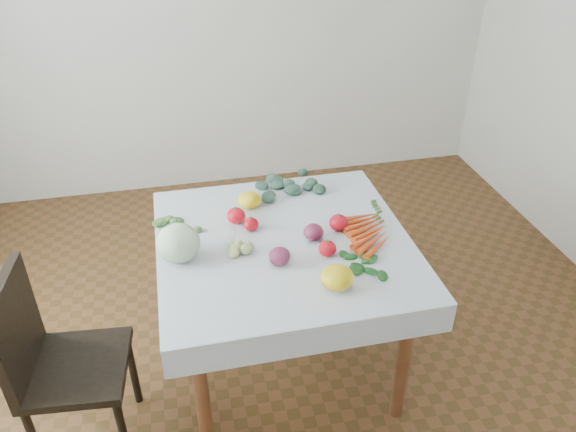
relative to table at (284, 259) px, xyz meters
name	(u,v)px	position (x,y,z in m)	size (l,w,h in m)	color
ground	(285,359)	(0.00, 0.00, -0.65)	(4.00, 4.00, 0.00)	brown
back_wall	(222,6)	(0.00, 2.00, 0.70)	(4.00, 0.04, 2.70)	beige
table	(284,259)	(0.00, 0.00, 0.00)	(1.00, 1.00, 0.75)	brown
tablecloth	(284,241)	(0.00, 0.00, 0.10)	(1.12, 1.12, 0.01)	white
chair	(52,356)	(-1.01, -0.25, -0.14)	(0.44, 0.44, 0.90)	black
cabbage	(178,243)	(-0.46, -0.04, 0.19)	(0.18, 0.18, 0.17)	beige
tomato_a	(251,224)	(-0.13, 0.12, 0.13)	(0.07, 0.07, 0.06)	red
tomato_b	(339,223)	(0.26, 0.03, 0.14)	(0.09, 0.09, 0.08)	red
tomato_c	(236,216)	(-0.19, 0.19, 0.14)	(0.09, 0.09, 0.08)	red
tomato_d	(327,248)	(0.16, -0.15, 0.14)	(0.08, 0.08, 0.07)	red
heirloom_back	(250,200)	(-0.10, 0.32, 0.14)	(0.11, 0.11, 0.08)	yellow
heirloom_front	(337,277)	(0.14, -0.36, 0.15)	(0.13, 0.13, 0.09)	yellow
onion_a	(280,256)	(-0.05, -0.16, 0.14)	(0.09, 0.09, 0.08)	#51172C
onion_b	(314,232)	(0.13, -0.02, 0.14)	(0.09, 0.09, 0.08)	#51172C
tomatillo_cluster	(246,251)	(-0.18, -0.07, 0.12)	(0.15, 0.10, 0.04)	#C7DA7E
carrot_bunch	(368,231)	(0.38, -0.03, 0.12)	(0.22, 0.36, 0.03)	#E85119
kale_bunch	(290,184)	(0.13, 0.46, 0.12)	(0.32, 0.25, 0.04)	#325240
basil_bunch	(361,264)	(0.28, -0.25, 0.11)	(0.25, 0.22, 0.01)	#1B561A
dill_bunch	(177,225)	(-0.46, 0.21, 0.11)	(0.22, 0.18, 0.02)	#527636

